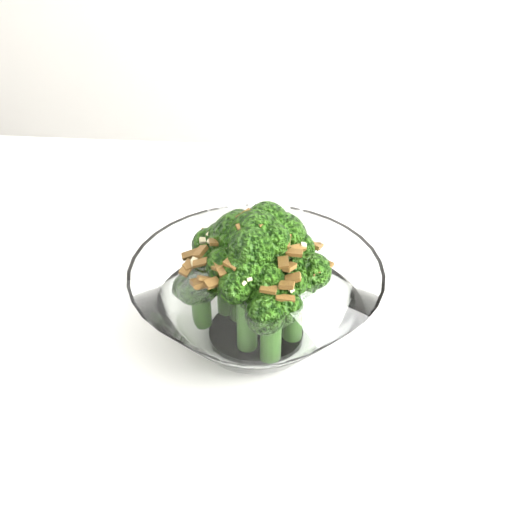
% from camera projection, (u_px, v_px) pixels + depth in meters
% --- Properties ---
extents(table, '(1.35, 1.05, 0.75)m').
position_uv_depth(table, '(17.00, 362.00, 0.57)').
color(table, white).
rests_on(table, ground).
extents(broccoli_dish, '(0.20, 0.20, 0.13)m').
position_uv_depth(broccoli_dish, '(256.00, 293.00, 0.47)').
color(broccoli_dish, white).
rests_on(broccoli_dish, table).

